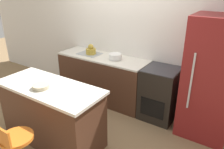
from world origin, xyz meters
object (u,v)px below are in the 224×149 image
Objects in this scene: refrigerator at (211,80)px; mixing_bowl at (115,56)px; oven_range at (160,93)px; kettle at (91,50)px.

refrigerator reaches higher than mixing_bowl.
oven_range is 0.89m from refrigerator.
kettle is at bearing -179.78° from oven_range.
kettle is (-2.24, 0.02, 0.07)m from refrigerator.
refrigerator is at bearing -0.73° from mixing_bowl.
refrigerator is 2.24m from kettle.
oven_range is at bearing 0.36° from mixing_bowl.
mixing_bowl is at bearing 0.00° from kettle.
refrigerator is 1.67m from mixing_bowl.
oven_range is 3.87× the size of mixing_bowl.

